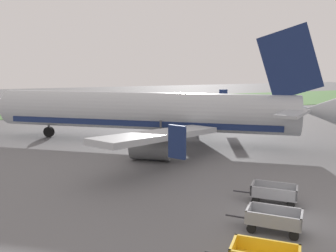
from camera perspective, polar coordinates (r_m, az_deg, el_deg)
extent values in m
plane|color=slate|center=(19.93, 18.15, -13.77)|extent=(220.00, 220.00, 0.00)
cube|color=#518442|center=(70.87, -10.87, 3.26)|extent=(220.00, 28.00, 0.06)
cylinder|color=#B2B7BC|center=(36.47, -4.09, 2.39)|extent=(26.95, 19.82, 3.70)
cube|color=navy|center=(36.61, -4.07, 0.81)|extent=(24.36, 17.99, 0.56)
cone|color=#B2B7BC|center=(35.28, 23.54, 2.18)|extent=(5.70, 5.43, 3.52)
cube|color=#B2B7BC|center=(27.52, -1.10, -1.39)|extent=(12.23, 9.43, 1.35)
cube|color=navy|center=(20.54, 1.43, -2.51)|extent=(0.78, 1.02, 1.90)
cylinder|color=slate|center=(29.59, -2.65, -3.28)|extent=(3.83, 3.53, 2.10)
cube|color=#B2B7BC|center=(43.69, 4.41, 2.72)|extent=(5.23, 13.26, 1.35)
cube|color=navy|center=(49.70, 8.62, 4.58)|extent=(1.12, 0.42, 1.90)
cylinder|color=slate|center=(42.57, 2.42, 0.72)|extent=(3.83, 3.53, 2.10)
cube|color=navy|center=(34.60, 18.48, 9.42)|extent=(5.16, 3.64, 6.88)
cube|color=#B2B7BC|center=(31.69, 18.92, 1.88)|extent=(5.20, 4.62, 0.24)
cube|color=#B2B7BC|center=(38.02, 18.05, 3.15)|extent=(3.16, 5.49, 0.24)
cylinder|color=#4C4C51|center=(41.07, -18.18, 0.53)|extent=(0.20, 0.20, 2.04)
cylinder|color=black|center=(41.23, -18.10, -0.87)|extent=(1.16, 0.99, 1.10)
cylinder|color=#4C4C51|center=(33.94, -1.15, -0.83)|extent=(0.20, 0.20, 2.04)
cylinder|color=black|center=(34.14, -1.14, -2.52)|extent=(1.16, 0.99, 1.10)
cylinder|color=#4C4C51|center=(38.15, 0.52, 0.35)|extent=(0.20, 0.20, 2.04)
cylinder|color=black|center=(38.32, 0.51, -1.16)|extent=(1.16, 0.99, 1.10)
cube|color=gold|center=(15.39, 15.18, -17.64)|extent=(1.95, 1.72, 0.55)
cube|color=gold|center=(14.95, 10.09, -18.30)|extent=(1.00, 1.12, 0.55)
cube|color=gray|center=(18.31, 16.23, -14.18)|extent=(2.78, 2.73, 0.08)
cube|color=gray|center=(17.59, 16.02, -14.07)|extent=(1.89, 1.78, 0.55)
cube|color=gray|center=(18.79, 16.51, -12.53)|extent=(1.89, 1.78, 0.55)
cube|color=gray|center=(18.34, 12.46, -12.91)|extent=(1.03, 1.09, 0.55)
cube|color=gray|center=(18.12, 20.15, -13.58)|extent=(1.03, 1.09, 0.55)
cylinder|color=#2D2D33|center=(18.57, 10.54, -13.73)|extent=(0.78, 0.74, 0.08)
cylinder|color=black|center=(18.02, 12.90, -15.35)|extent=(0.43, 0.42, 0.44)
cylinder|color=black|center=(19.03, 13.50, -13.97)|extent=(0.43, 0.42, 0.44)
cylinder|color=black|center=(17.85, 19.07, -15.90)|extent=(0.43, 0.42, 0.44)
cylinder|color=black|center=(18.87, 19.31, -14.47)|extent=(0.43, 0.42, 0.44)
cube|color=gray|center=(21.72, 16.23, -10.32)|extent=(2.80, 2.71, 0.08)
cube|color=gray|center=(21.00, 16.10, -10.10)|extent=(1.93, 1.74, 0.55)
cube|color=gray|center=(22.23, 16.42, -9.01)|extent=(1.93, 1.74, 0.55)
cube|color=gray|center=(21.74, 13.08, -9.29)|extent=(1.01, 1.11, 0.55)
cube|color=gray|center=(21.56, 19.49, -9.76)|extent=(1.01, 1.11, 0.55)
cylinder|color=#2D2D33|center=(21.94, 11.47, -10.03)|extent=(0.80, 0.73, 0.08)
cylinder|color=black|center=(21.38, 13.50, -11.28)|extent=(0.43, 0.41, 0.44)
cylinder|color=black|center=(22.42, 13.91, -10.29)|extent=(0.43, 0.41, 0.44)
cylinder|color=black|center=(21.24, 18.62, -11.67)|extent=(0.43, 0.41, 0.44)
cylinder|color=black|center=(22.29, 18.77, -10.65)|extent=(0.43, 0.41, 0.44)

